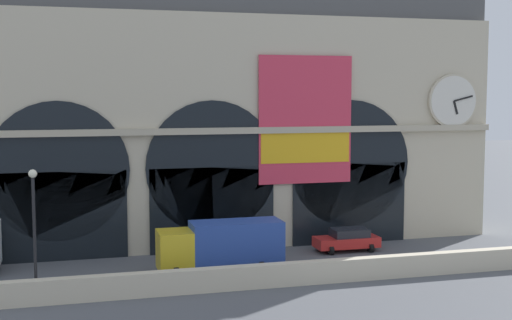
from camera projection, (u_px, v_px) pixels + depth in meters
ground_plane at (230, 269)px, 42.78m from camera, size 200.00×200.00×0.00m
quay_parapet_wall at (248, 277)px, 38.36m from camera, size 90.00×0.70×1.30m
station_building at (205, 106)px, 48.96m from camera, size 42.34×5.22×20.43m
box_truck_center at (222, 245)px, 41.60m from camera, size 7.50×2.91×3.12m
car_mideast at (347, 239)px, 47.54m from camera, size 4.40×2.22×1.55m
street_lamp_quayside at (34, 217)px, 35.78m from camera, size 0.44×0.44×6.90m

